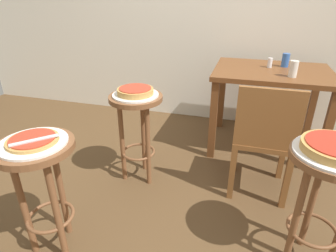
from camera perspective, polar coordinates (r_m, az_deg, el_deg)
The scene contains 16 objects.
ground_plane at distance 2.07m, azimuth 0.66°, elevation -15.74°, with size 6.00×6.00×0.00m, color brown.
stool_foreground at distance 1.62m, azimuth -24.31°, elevation -8.91°, with size 0.39×0.39×0.70m.
serving_plate_foreground at distance 1.53m, azimuth -25.57°, elevation -3.08°, with size 0.33×0.33×0.01m, color white.
pizza_foreground at distance 1.52m, azimuth -25.68°, elevation -2.56°, with size 0.25×0.25×0.02m.
stool_middle at distance 1.60m, azimuth 29.13°, elevation -10.54°, with size 0.39×0.39×0.70m.
serving_plate_middle at distance 1.50m, azimuth 30.64°, elevation -4.71°, with size 0.37×0.37×0.01m, color silver.
pizza_middle at distance 1.49m, azimuth 30.89°, elevation -3.77°, with size 0.31×0.31×0.05m.
stool_leftside at distance 2.10m, azimuth -6.33°, elevation 1.48°, with size 0.39×0.39×0.70m.
serving_plate_leftside at distance 2.03m, azimuth -6.58°, elevation 6.28°, with size 0.33×0.33×0.01m, color white.
pizza_leftside at distance 2.02m, azimuth -6.62°, elevation 7.04°, with size 0.26×0.26×0.05m.
dining_table at distance 2.68m, azimuth 20.08°, elevation 8.25°, with size 0.99×0.77×0.75m.
cup_near_edge at distance 2.46m, azimuth 24.00°, elevation 10.49°, with size 0.07×0.07×0.13m, color silver.
cup_far_edge at distance 2.78m, azimuth 22.65°, elevation 12.18°, with size 0.06×0.06×0.12m, color #3360B2.
condiment_shaker at distance 2.71m, azimuth 19.89°, elevation 11.93°, with size 0.04×0.04×0.08m, color white.
wooden_chair at distance 2.04m, azimuth 18.80°, elevation -2.15°, with size 0.40×0.40×0.85m.
pizza_server_knife at distance 1.48m, azimuth -25.39°, elevation -2.60°, with size 0.22×0.02×0.01m, color silver.
Camera 1 is at (0.41, -1.50, 1.37)m, focal length 30.17 mm.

